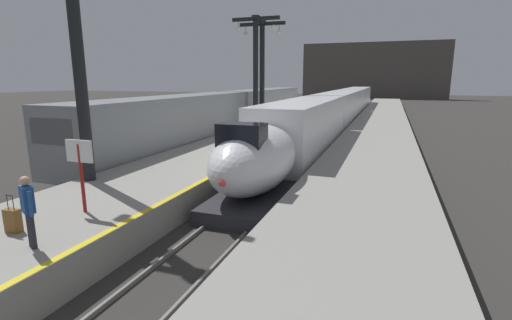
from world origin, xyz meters
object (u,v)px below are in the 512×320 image
object	(u,v)px
station_column_mid	(74,13)
rolling_suitcase	(13,220)
station_column_far	(256,60)
station_column_distant	(262,62)
departure_info_board	(80,161)
highspeed_train_main	(339,109)
regional_train_adjacent	(231,111)
passenger_near_edge	(28,206)

from	to	relation	value
station_column_mid	rolling_suitcase	world-z (taller)	station_column_mid
station_column_far	station_column_distant	distance (m)	1.63
station_column_distant	departure_info_board	size ratio (longest dim) A/B	4.06
highspeed_train_main	regional_train_adjacent	bearing A→B (deg)	-134.76
highspeed_train_main	station_column_far	distance (m)	10.81
station_column_mid	station_column_far	bearing A→B (deg)	90.00
passenger_near_edge	rolling_suitcase	distance (m)	1.50
station_column_distant	departure_info_board	world-z (taller)	station_column_distant
departure_info_board	rolling_suitcase	bearing A→B (deg)	-107.76
station_column_far	departure_info_board	world-z (taller)	station_column_far
regional_train_adjacent	station_column_far	xyz separation A→B (m)	(2.20, 0.24, 4.23)
highspeed_train_main	regional_train_adjacent	xyz separation A→B (m)	(-8.10, -8.17, 0.17)
passenger_near_edge	highspeed_train_main	bearing A→B (deg)	85.10
station_column_far	station_column_mid	bearing A→B (deg)	-90.00
departure_info_board	station_column_distant	bearing A→B (deg)	96.11
station_column_far	rolling_suitcase	world-z (taller)	station_column_far
regional_train_adjacent	station_column_distant	world-z (taller)	station_column_distant
highspeed_train_main	passenger_near_edge	distance (m)	31.95
station_column_mid	passenger_near_edge	size ratio (longest dim) A/B	6.02
station_column_mid	regional_train_adjacent	bearing A→B (deg)	96.75
station_column_far	passenger_near_edge	distance (m)	24.51
departure_info_board	passenger_near_edge	bearing A→B (deg)	-73.41
highspeed_train_main	station_column_far	world-z (taller)	station_column_far
rolling_suitcase	highspeed_train_main	bearing A→B (deg)	82.77
station_column_distant	departure_info_board	bearing A→B (deg)	-83.89
station_column_mid	passenger_near_edge	bearing A→B (deg)	-58.10
passenger_near_edge	departure_info_board	size ratio (longest dim) A/B	0.80
highspeed_train_main	regional_train_adjacent	size ratio (longest dim) A/B	1.54
departure_info_board	station_column_far	bearing A→B (deg)	96.57
station_column_mid	station_column_far	xyz separation A→B (m)	(-0.00, 18.82, -0.74)
rolling_suitcase	station_column_distant	bearing A→B (deg)	94.40
regional_train_adjacent	highspeed_train_main	bearing A→B (deg)	45.24
rolling_suitcase	station_column_mid	bearing A→B (deg)	112.72
highspeed_train_main	station_column_distant	size ratio (longest dim) A/B	6.54
station_column_far	station_column_distant	xyz separation A→B (m)	(0.00, 1.63, -0.10)
regional_train_adjacent	rolling_suitcase	xyz separation A→B (m)	(4.13, -23.18, -0.77)
regional_train_adjacent	station_column_mid	xyz separation A→B (m)	(2.20, -18.58, 4.97)
station_column_far	departure_info_board	distance (m)	22.12
passenger_near_edge	rolling_suitcase	bearing A→B (deg)	158.40
station_column_distant	passenger_near_edge	size ratio (longest dim) A/B	5.09
station_column_mid	departure_info_board	distance (m)	5.90
station_column_far	station_column_distant	world-z (taller)	station_column_far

